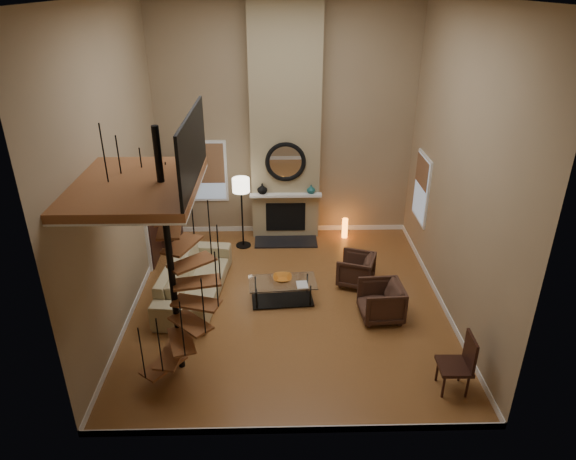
{
  "coord_description": "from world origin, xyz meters",
  "views": [
    {
      "loc": [
        -0.21,
        -8.5,
        5.75
      ],
      "look_at": [
        0.0,
        0.4,
        1.4
      ],
      "focal_mm": 32.19,
      "sensor_mm": 36.0,
      "label": 1
    }
  ],
  "objects_px": {
    "armchair_far": "(385,301)",
    "coffee_table": "(283,289)",
    "accent_lamp": "(345,228)",
    "sofa": "(194,278)",
    "floor_lamp": "(241,191)",
    "side_chair": "(461,362)",
    "armchair_near": "(359,270)",
    "hutch": "(168,204)"
  },
  "relations": [
    {
      "from": "armchair_far",
      "to": "coffee_table",
      "type": "distance_m",
      "value": 1.98
    },
    {
      "from": "sofa",
      "to": "floor_lamp",
      "type": "bearing_deg",
      "value": -16.19
    },
    {
      "from": "armchair_near",
      "to": "coffee_table",
      "type": "relative_size",
      "value": 0.53
    },
    {
      "from": "coffee_table",
      "to": "accent_lamp",
      "type": "relative_size",
      "value": 2.73
    },
    {
      "from": "floor_lamp",
      "to": "armchair_far",
      "type": "bearing_deg",
      "value": -46.5
    },
    {
      "from": "sofa",
      "to": "floor_lamp",
      "type": "height_order",
      "value": "floor_lamp"
    },
    {
      "from": "hutch",
      "to": "sofa",
      "type": "xyz_separation_m",
      "value": [
        0.92,
        -2.46,
        -0.55
      ]
    },
    {
      "from": "hutch",
      "to": "sofa",
      "type": "distance_m",
      "value": 2.68
    },
    {
      "from": "hutch",
      "to": "floor_lamp",
      "type": "bearing_deg",
      "value": -11.39
    },
    {
      "from": "armchair_near",
      "to": "side_chair",
      "type": "xyz_separation_m",
      "value": [
        1.08,
        -3.06,
        0.17
      ]
    },
    {
      "from": "sofa",
      "to": "armchair_far",
      "type": "distance_m",
      "value": 3.75
    },
    {
      "from": "armchair_far",
      "to": "hutch",
      "type": "bearing_deg",
      "value": -129.56
    },
    {
      "from": "sofa",
      "to": "armchair_far",
      "type": "bearing_deg",
      "value": -97.06
    },
    {
      "from": "coffee_table",
      "to": "accent_lamp",
      "type": "distance_m",
      "value": 3.19
    },
    {
      "from": "side_chair",
      "to": "armchair_far",
      "type": "bearing_deg",
      "value": 112.05
    },
    {
      "from": "sofa",
      "to": "side_chair",
      "type": "xyz_separation_m",
      "value": [
        4.43,
        -2.75,
        0.13
      ]
    },
    {
      "from": "armchair_near",
      "to": "coffee_table",
      "type": "distance_m",
      "value": 1.69
    },
    {
      "from": "sofa",
      "to": "armchair_near",
      "type": "distance_m",
      "value": 3.36
    },
    {
      "from": "armchair_far",
      "to": "accent_lamp",
      "type": "relative_size",
      "value": 1.57
    },
    {
      "from": "armchair_near",
      "to": "coffee_table",
      "type": "height_order",
      "value": "armchair_near"
    },
    {
      "from": "sofa",
      "to": "armchair_far",
      "type": "xyz_separation_m",
      "value": [
        3.65,
        -0.84,
        -0.04
      ]
    },
    {
      "from": "armchair_near",
      "to": "accent_lamp",
      "type": "relative_size",
      "value": 1.45
    },
    {
      "from": "hutch",
      "to": "accent_lamp",
      "type": "bearing_deg",
      "value": 0.56
    },
    {
      "from": "side_chair",
      "to": "sofa",
      "type": "bearing_deg",
      "value": 148.13
    },
    {
      "from": "sofa",
      "to": "coffee_table",
      "type": "bearing_deg",
      "value": -92.85
    },
    {
      "from": "armchair_far",
      "to": "armchair_near",
      "type": "bearing_deg",
      "value": -168.52
    },
    {
      "from": "sofa",
      "to": "coffee_table",
      "type": "relative_size",
      "value": 1.93
    },
    {
      "from": "floor_lamp",
      "to": "side_chair",
      "type": "relative_size",
      "value": 1.7
    },
    {
      "from": "hutch",
      "to": "accent_lamp",
      "type": "relative_size",
      "value": 3.98
    },
    {
      "from": "sofa",
      "to": "armchair_near",
      "type": "xyz_separation_m",
      "value": [
        3.34,
        0.3,
        -0.04
      ]
    },
    {
      "from": "sofa",
      "to": "armchair_near",
      "type": "relative_size",
      "value": 3.64
    },
    {
      "from": "floor_lamp",
      "to": "hutch",
      "type": "bearing_deg",
      "value": 168.61
    },
    {
      "from": "sofa",
      "to": "armchair_near",
      "type": "bearing_deg",
      "value": -78.89
    },
    {
      "from": "floor_lamp",
      "to": "side_chair",
      "type": "bearing_deg",
      "value": -53.68
    },
    {
      "from": "armchair_far",
      "to": "floor_lamp",
      "type": "height_order",
      "value": "floor_lamp"
    },
    {
      "from": "armchair_near",
      "to": "accent_lamp",
      "type": "distance_m",
      "value": 2.2
    },
    {
      "from": "accent_lamp",
      "to": "side_chair",
      "type": "height_order",
      "value": "side_chair"
    },
    {
      "from": "hutch",
      "to": "side_chair",
      "type": "height_order",
      "value": "hutch"
    },
    {
      "from": "armchair_far",
      "to": "side_chair",
      "type": "relative_size",
      "value": 0.78
    },
    {
      "from": "accent_lamp",
      "to": "coffee_table",
      "type": "bearing_deg",
      "value": -119.43
    },
    {
      "from": "coffee_table",
      "to": "side_chair",
      "type": "relative_size",
      "value": 1.35
    },
    {
      "from": "side_chair",
      "to": "hutch",
      "type": "bearing_deg",
      "value": 135.69
    }
  ]
}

